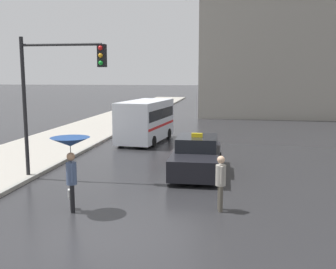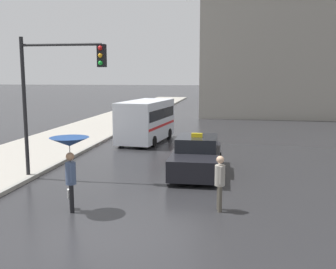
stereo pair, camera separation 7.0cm
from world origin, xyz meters
name	(u,v)px [view 2 (the right image)]	position (x,y,z in m)	size (l,w,h in m)	color
ground_plane	(93,242)	(0.00, 0.00, 0.00)	(300.00, 300.00, 0.00)	#262628
taxi	(197,156)	(1.88, 7.02, 0.68)	(1.91, 4.50, 1.63)	black
ambulance_van	(146,119)	(-1.67, 14.05, 1.35)	(2.64, 5.33, 2.44)	silver
pedestrian_with_umbrella	(70,151)	(-1.32, 1.95, 1.79)	(1.11, 1.11, 2.17)	black
pedestrian_man	(220,179)	(2.90, 2.65, 0.95)	(0.34, 0.45, 1.63)	#4C473D
traffic_light	(57,82)	(-3.12, 5.22, 3.68)	(3.25, 0.38, 5.29)	black
monument_cross	(220,19)	(1.96, 37.22, 10.09)	(7.82, 0.90, 17.78)	white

